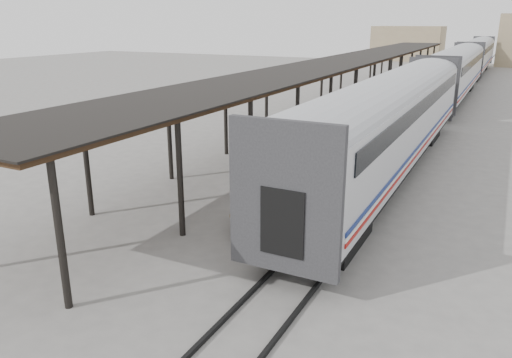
{
  "coord_description": "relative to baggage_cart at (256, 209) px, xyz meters",
  "views": [
    {
      "loc": [
        7.88,
        -14.71,
        6.92
      ],
      "look_at": [
        0.45,
        -0.06,
        1.7
      ],
      "focal_mm": 35.0,
      "sensor_mm": 36.0,
      "label": 1
    }
  ],
  "objects": [
    {
      "name": "rails",
      "position": [
        2.67,
        34.2,
        -0.59
      ],
      "size": [
        1.54,
        150.0,
        0.12
      ],
      "color": "black",
      "rests_on": "ground"
    },
    {
      "name": "porter",
      "position": [
        0.25,
        -0.65,
        0.99
      ],
      "size": [
        0.5,
        0.64,
        1.56
      ],
      "primitive_type": "imported",
      "rotation": [
        0.0,
        0.0,
        1.32
      ],
      "color": "navy",
      "rests_on": "baggage_cart"
    },
    {
      "name": "building_left",
      "position": [
        -10.53,
        82.2,
        2.35
      ],
      "size": [
        12.0,
        8.0,
        6.0
      ],
      "primitive_type": "cube",
      "color": "tan",
      "rests_on": "ground"
    },
    {
      "name": "suitcase_stack",
      "position": [
        -0.16,
        0.32,
        0.41
      ],
      "size": [
        1.25,
        1.21,
        0.58
      ],
      "rotation": [
        0.0,
        0.0,
        0.24
      ],
      "color": "#39393B",
      "rests_on": "baggage_cart"
    },
    {
      "name": "canopy",
      "position": [
        -3.93,
        24.2,
        3.36
      ],
      "size": [
        4.9,
        64.3,
        4.15
      ],
      "color": "#422B19",
      "rests_on": "ground"
    },
    {
      "name": "luggage_tug",
      "position": [
        -1.84,
        18.83,
        -0.12
      ],
      "size": [
        1.15,
        1.49,
        1.16
      ],
      "rotation": [
        0.0,
        0.0,
        0.3
      ],
      "color": "maroon",
      "rests_on": "ground"
    },
    {
      "name": "ground",
      "position": [
        -0.53,
        0.2,
        -0.65
      ],
      "size": [
        160.0,
        160.0,
        0.0
      ],
      "primitive_type": "plane",
      "color": "slate",
      "rests_on": "ground"
    },
    {
      "name": "train",
      "position": [
        2.66,
        33.99,
        2.04
      ],
      "size": [
        3.45,
        76.01,
        4.01
      ],
      "color": "silver",
      "rests_on": "ground"
    },
    {
      "name": "pedestrian",
      "position": [
        -3.1,
        10.77,
        0.27
      ],
      "size": [
        1.16,
        0.78,
        1.84
      ],
      "primitive_type": "imported",
      "rotation": [
        0.0,
        0.0,
        3.48
      ],
      "color": "black",
      "rests_on": "ground"
    },
    {
      "name": "baggage_cart",
      "position": [
        0.0,
        0.0,
        0.0
      ],
      "size": [
        1.78,
        2.63,
        0.86
      ],
      "rotation": [
        0.0,
        0.0,
        0.24
      ],
      "color": "brown",
      "rests_on": "ground"
    }
  ]
}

